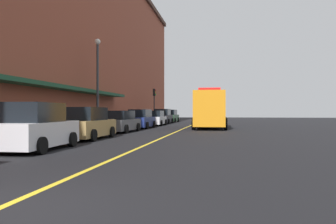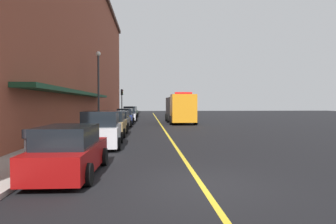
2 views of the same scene
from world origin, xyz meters
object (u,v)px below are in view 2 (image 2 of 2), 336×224
at_px(parked_car_5, 129,115).
at_px(parked_car_3, 120,120).
at_px(parking_meter_1, 25,143).
at_px(parked_car_6, 130,113).
at_px(utility_truck, 180,109).
at_px(street_lamp_left, 98,81).
at_px(parked_car_7, 132,112).
at_px(traffic_light_near, 122,98).
at_px(parked_car_4, 125,117).
at_px(parked_car_0, 69,152).
at_px(parked_car_2, 112,124).
at_px(parked_car_1, 101,130).
at_px(parking_meter_0, 110,115).

bearing_deg(parked_car_5, parked_car_3, 178.18).
bearing_deg(parking_meter_1, parked_car_3, 85.57).
relative_size(parked_car_6, utility_truck, 0.54).
relative_size(parked_car_3, street_lamp_left, 0.67).
xyz_separation_m(parked_car_7, utility_truck, (6.35, -16.22, 0.83)).
height_order(parking_meter_1, traffic_light_near, traffic_light_near).
height_order(parked_car_5, parked_car_7, parked_car_7).
bearing_deg(parked_car_7, parked_car_3, -179.17).
xyz_separation_m(parked_car_4, parked_car_6, (-0.12, 11.68, 0.05)).
relative_size(parked_car_0, parked_car_4, 0.91).
xyz_separation_m(parked_car_0, traffic_light_near, (-1.28, 35.58, 2.40)).
bearing_deg(parked_car_2, parked_car_1, -179.91).
relative_size(parked_car_3, parked_car_4, 0.96).
distance_m(parked_car_0, parked_car_2, 11.27).
bearing_deg(parking_meter_0, parked_car_0, -86.35).
relative_size(parked_car_6, traffic_light_near, 1.09).
height_order(parking_meter_0, traffic_light_near, traffic_light_near).
xyz_separation_m(parked_car_0, street_lamp_left, (-1.95, 17.83, 3.65)).
xyz_separation_m(parked_car_7, street_lamp_left, (-1.95, -22.84, 3.56)).
height_order(parked_car_4, parked_car_7, parked_car_7).
relative_size(parked_car_4, parked_car_6, 1.03).
height_order(street_lamp_left, traffic_light_near, street_lamp_left).
relative_size(parked_car_3, traffic_light_near, 1.08).
bearing_deg(parked_car_3, parking_meter_1, 177.58).
height_order(utility_truck, parking_meter_1, utility_truck).
height_order(parked_car_4, utility_truck, utility_truck).
xyz_separation_m(parked_car_1, parked_car_6, (-0.12, 28.84, -0.02)).
relative_size(parked_car_5, parked_car_7, 1.00).
relative_size(parked_car_4, parked_car_7, 1.00).
xyz_separation_m(parked_car_4, parking_meter_0, (-1.43, -2.10, 0.25)).
height_order(parked_car_5, parking_meter_0, parked_car_5).
bearing_deg(parked_car_6, parked_car_2, 179.77).
xyz_separation_m(street_lamp_left, traffic_light_near, (0.66, 17.74, -1.24)).
xyz_separation_m(parked_car_2, parking_meter_0, (-1.41, 9.83, 0.23)).
height_order(parked_car_1, parking_meter_1, parked_car_1).
bearing_deg(parking_meter_1, parked_car_6, 87.85).
bearing_deg(parked_car_2, traffic_light_near, 3.02).
relative_size(parked_car_0, parked_car_2, 0.95).
height_order(parked_car_7, traffic_light_near, traffic_light_near).
distance_m(parked_car_2, parked_car_5, 17.88).
bearing_deg(parking_meter_1, parked_car_1, 76.78).
bearing_deg(parked_car_7, parked_car_2, -179.06).
height_order(parked_car_4, parking_meter_0, parked_car_4).
bearing_deg(utility_truck, parked_car_3, -42.76).
height_order(parked_car_1, traffic_light_near, traffic_light_near).
xyz_separation_m(parked_car_3, traffic_light_near, (-1.29, 18.14, 2.40)).
bearing_deg(parking_meter_0, parked_car_4, 55.75).
bearing_deg(parked_car_6, parked_car_0, 179.59).
distance_m(parked_car_6, parking_meter_0, 13.85).
height_order(parked_car_1, parked_car_4, parked_car_1).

